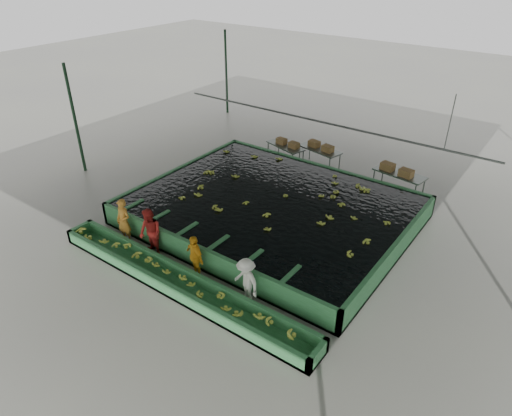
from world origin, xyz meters
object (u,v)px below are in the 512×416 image
Objects in this scene: worker_d at (246,281)px; packing_table_mid at (319,158)px; worker_b at (150,233)px; box_stack_right at (396,173)px; packing_table_right at (398,183)px; worker_c at (195,257)px; box_stack_mid at (321,149)px; flotation_tank at (271,210)px; packing_table_left at (285,154)px; sorting_trough at (178,283)px; box_stack_left at (288,146)px; worker_a at (124,221)px.

worker_d is 0.73× the size of packing_table_mid.
box_stack_right is (5.04, 9.18, 0.10)m from worker_b.
worker_b reaches higher than packing_table_mid.
packing_table_mid is 4.07m from packing_table_right.
worker_c reaches higher than box_stack_mid.
packing_table_right is at bearing 57.73° from flotation_tank.
packing_table_left is 1.39× the size of box_stack_right.
packing_table_right is at bearing 71.53° from worker_b.
worker_c is 2.04m from worker_d.
box_stack_right is at bearing 73.15° from sorting_trough.
packing_table_left is (-2.50, 4.85, 0.00)m from flotation_tank.
box_stack_mid is at bearing 93.75° from worker_b.
box_stack_left is at bearing 120.88° from worker_c.
worker_a is 0.85× the size of packing_table_left.
worker_b is at bearing -165.42° from worker_d.
worker_d is at bearing -73.04° from packing_table_mid.
packing_table_left is at bearing -179.72° from box_stack_right.
worker_c reaches higher than packing_table_mid.
packing_table_mid is (-0.90, 10.47, 0.23)m from sorting_trough.
worker_c reaches higher than box_stack_right.
worker_c is at bearing -74.69° from packing_table_left.
worker_b reaches higher than sorting_trough.
worker_d is 10.19m from box_stack_left.
sorting_trough is 3.53m from worker_a.
worker_c is at bearing -108.21° from box_stack_right.
packing_table_left is 1.79m from box_stack_mid.
worker_d is 10.11m from packing_table_mid.
packing_table_left is 0.95× the size of packing_table_mid.
worker_b reaches higher than box_stack_right.
box_stack_right reaches higher than packing_table_right.
sorting_trough is 4.63× the size of packing_table_right.
worker_b is at bearing -115.08° from flotation_tank.
flotation_tank is at bearing -80.45° from packing_table_mid.
box_stack_left is 0.87× the size of box_stack_right.
box_stack_right is at bearing -6.94° from box_stack_mid.
box_stack_right is (3.88, -0.47, 0.03)m from box_stack_mid.
box_stack_mid is 0.94× the size of box_stack_right.
packing_table_right is (3.14, 10.08, 0.24)m from sorting_trough.
worker_b is at bearing -96.84° from box_stack_mid.
worker_a is 11.35m from packing_table_right.
flotation_tank is 4.77m from worker_b.
box_stack_right is at bearing 88.00° from worker_c.
worker_c is at bearing 10.59° from worker_b.
packing_table_right reaches higher than packing_table_mid.
box_stack_right is (3.02, 9.18, 0.22)m from worker_c.
worker_c is at bearing -165.42° from worker_d.
worker_a reaches higher than flotation_tank.
box_stack_right reaches higher than packing_table_mid.
worker_b is 0.89× the size of packing_table_left.
box_stack_mid is (1.65, 0.50, 0.50)m from packing_table_left.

